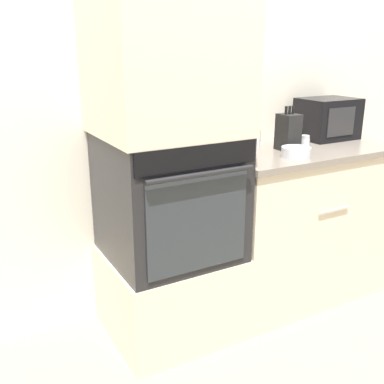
{
  "coord_description": "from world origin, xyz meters",
  "views": [
    {
      "loc": [
        -1.27,
        -1.64,
        1.49
      ],
      "look_at": [
        -0.24,
        0.21,
        0.81
      ],
      "focal_mm": 42.0,
      "sensor_mm": 36.0,
      "label": 1
    }
  ],
  "objects_px": {
    "microwave": "(327,119)",
    "condiment_jar_mid": "(225,144)",
    "condiment_jar_far": "(293,134)",
    "wall_oven": "(169,196)",
    "condiment_jar_near": "(305,142)",
    "knife_block": "(288,132)",
    "condiment_jar_back": "(257,139)",
    "bowl": "(296,152)"
  },
  "relations": [
    {
      "from": "bowl",
      "to": "condiment_jar_far",
      "type": "bearing_deg",
      "value": 50.48
    },
    {
      "from": "knife_block",
      "to": "condiment_jar_back",
      "type": "distance_m",
      "value": 0.18
    },
    {
      "from": "microwave",
      "to": "bowl",
      "type": "distance_m",
      "value": 0.6
    },
    {
      "from": "microwave",
      "to": "condiment_jar_far",
      "type": "xyz_separation_m",
      "value": [
        -0.2,
        0.08,
        -0.1
      ]
    },
    {
      "from": "microwave",
      "to": "condiment_jar_mid",
      "type": "height_order",
      "value": "microwave"
    },
    {
      "from": "knife_block",
      "to": "condiment_jar_near",
      "type": "xyz_separation_m",
      "value": [
        0.1,
        -0.03,
        -0.06
      ]
    },
    {
      "from": "knife_block",
      "to": "bowl",
      "type": "xyz_separation_m",
      "value": [
        -0.08,
        -0.16,
        -0.08
      ]
    },
    {
      "from": "microwave",
      "to": "condiment_jar_mid",
      "type": "relative_size",
      "value": 5.03
    },
    {
      "from": "microwave",
      "to": "condiment_jar_mid",
      "type": "distance_m",
      "value": 0.75
    },
    {
      "from": "knife_block",
      "to": "microwave",
      "type": "bearing_deg",
      "value": 17.68
    },
    {
      "from": "condiment_jar_near",
      "to": "condiment_jar_mid",
      "type": "relative_size",
      "value": 1.12
    },
    {
      "from": "wall_oven",
      "to": "knife_block",
      "type": "bearing_deg",
      "value": -1.63
    },
    {
      "from": "bowl",
      "to": "condiment_jar_near",
      "type": "distance_m",
      "value": 0.22
    },
    {
      "from": "microwave",
      "to": "condiment_jar_near",
      "type": "bearing_deg",
      "value": -153.67
    },
    {
      "from": "condiment_jar_far",
      "to": "condiment_jar_back",
      "type": "xyz_separation_m",
      "value": [
        -0.35,
        -0.09,
        0.02
      ]
    },
    {
      "from": "wall_oven",
      "to": "condiment_jar_far",
      "type": "bearing_deg",
      "value": 11.58
    },
    {
      "from": "microwave",
      "to": "condiment_jar_back",
      "type": "xyz_separation_m",
      "value": [
        -0.55,
        -0.01,
        -0.08
      ]
    },
    {
      "from": "condiment_jar_far",
      "to": "condiment_jar_back",
      "type": "bearing_deg",
      "value": -165.74
    },
    {
      "from": "wall_oven",
      "to": "condiment_jar_back",
      "type": "xyz_separation_m",
      "value": [
        0.63,
        0.11,
        0.21
      ]
    },
    {
      "from": "condiment_jar_back",
      "to": "knife_block",
      "type": "bearing_deg",
      "value": -49.42
    },
    {
      "from": "condiment_jar_near",
      "to": "condiment_jar_mid",
      "type": "xyz_separation_m",
      "value": [
        -0.41,
        0.19,
        -0.0
      ]
    },
    {
      "from": "condiment_jar_near",
      "to": "condiment_jar_back",
      "type": "height_order",
      "value": "condiment_jar_back"
    },
    {
      "from": "microwave",
      "to": "condiment_jar_back",
      "type": "bearing_deg",
      "value": -179.19
    },
    {
      "from": "microwave",
      "to": "condiment_jar_mid",
      "type": "bearing_deg",
      "value": 177.92
    },
    {
      "from": "condiment_jar_mid",
      "to": "wall_oven",
      "type": "bearing_deg",
      "value": -161.26
    },
    {
      "from": "bowl",
      "to": "condiment_jar_back",
      "type": "relative_size",
      "value": 1.52
    },
    {
      "from": "knife_block",
      "to": "condiment_jar_mid",
      "type": "xyz_separation_m",
      "value": [
        -0.31,
        0.17,
        -0.07
      ]
    },
    {
      "from": "wall_oven",
      "to": "condiment_jar_mid",
      "type": "relative_size",
      "value": 9.13
    },
    {
      "from": "wall_oven",
      "to": "condiment_jar_mid",
      "type": "bearing_deg",
      "value": 18.74
    },
    {
      "from": "microwave",
      "to": "wall_oven",
      "type": "bearing_deg",
      "value": -174.24
    },
    {
      "from": "wall_oven",
      "to": "knife_block",
      "type": "distance_m",
      "value": 0.78
    },
    {
      "from": "microwave",
      "to": "knife_block",
      "type": "bearing_deg",
      "value": -162.32
    },
    {
      "from": "wall_oven",
      "to": "condiment_jar_back",
      "type": "distance_m",
      "value": 0.67
    },
    {
      "from": "microwave",
      "to": "bowl",
      "type": "relative_size",
      "value": 2.27
    },
    {
      "from": "condiment_jar_near",
      "to": "condiment_jar_mid",
      "type": "distance_m",
      "value": 0.46
    },
    {
      "from": "wall_oven",
      "to": "condiment_jar_far",
      "type": "distance_m",
      "value": 1.01
    },
    {
      "from": "bowl",
      "to": "condiment_jar_back",
      "type": "height_order",
      "value": "condiment_jar_back"
    },
    {
      "from": "bowl",
      "to": "condiment_jar_near",
      "type": "xyz_separation_m",
      "value": [
        0.18,
        0.13,
        0.01
      ]
    },
    {
      "from": "wall_oven",
      "to": "knife_block",
      "type": "relative_size",
      "value": 2.58
    },
    {
      "from": "wall_oven",
      "to": "condiment_jar_far",
      "type": "xyz_separation_m",
      "value": [
        0.97,
        0.2,
        0.19
      ]
    },
    {
      "from": "microwave",
      "to": "bowl",
      "type": "height_order",
      "value": "microwave"
    },
    {
      "from": "condiment_jar_far",
      "to": "wall_oven",
      "type": "bearing_deg",
      "value": -168.42
    }
  ]
}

